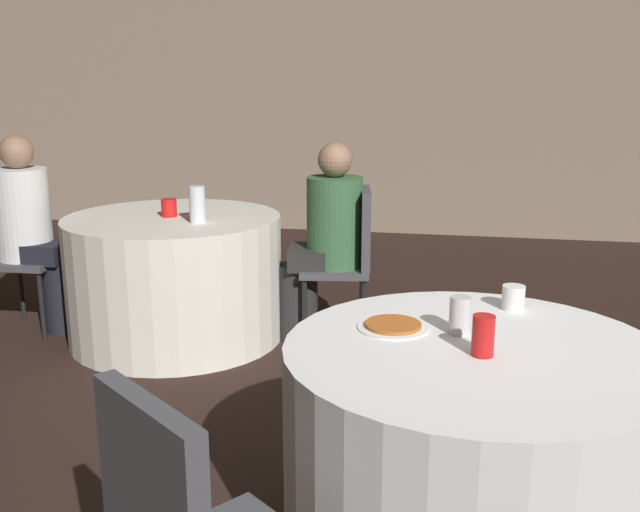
# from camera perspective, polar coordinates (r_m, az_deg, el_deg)

# --- Properties ---
(wall_back) EXTENTS (16.00, 0.06, 2.80)m
(wall_back) POSITION_cam_1_polar(r_m,az_deg,el_deg) (7.20, 12.18, 12.60)
(wall_back) COLOR gray
(wall_back) RESTS_ON ground_plane
(table_near) EXTENTS (1.17, 1.17, 0.75)m
(table_near) POSITION_cam_1_polar(r_m,az_deg,el_deg) (2.37, 11.85, -15.63)
(table_near) COLOR white
(table_near) RESTS_ON ground_plane
(table_far) EXTENTS (1.27, 1.27, 0.75)m
(table_far) POSITION_cam_1_polar(r_m,az_deg,el_deg) (4.37, -11.49, -1.70)
(table_far) COLOR white
(table_far) RESTS_ON ground_plane
(chair_far_west) EXTENTS (0.42, 0.41, 0.91)m
(chair_far_west) POSITION_cam_1_polar(r_m,az_deg,el_deg) (4.80, -23.44, 0.93)
(chair_far_west) COLOR #47474C
(chair_far_west) RESTS_ON ground_plane
(chair_far_east) EXTENTS (0.46, 0.46, 0.91)m
(chair_far_east) POSITION_cam_1_polar(r_m,az_deg,el_deg) (4.21, 2.45, 0.41)
(chair_far_east) COLOR #47474C
(chair_far_east) RESTS_ON ground_plane
(person_white_shirt) EXTENTS (0.50, 0.33, 1.21)m
(person_white_shirt) POSITION_cam_1_polar(r_m,az_deg,el_deg) (4.70, -21.85, 1.64)
(person_white_shirt) COLOR black
(person_white_shirt) RESTS_ON ground_plane
(person_green_jacket) EXTENTS (0.50, 0.36, 1.18)m
(person_green_jacket) POSITION_cam_1_polar(r_m,az_deg,el_deg) (4.20, 0.23, 1.10)
(person_green_jacket) COLOR #282828
(person_green_jacket) RESTS_ON ground_plane
(pizza_plate_near) EXTENTS (0.23, 0.23, 0.02)m
(pizza_plate_near) POSITION_cam_1_polar(r_m,az_deg,el_deg) (2.33, 5.87, -5.58)
(pizza_plate_near) COLOR white
(pizza_plate_near) RESTS_ON table_near
(soda_can_silver) EXTENTS (0.07, 0.07, 0.12)m
(soda_can_silver) POSITION_cam_1_polar(r_m,az_deg,el_deg) (2.29, 11.11, -4.69)
(soda_can_silver) COLOR silver
(soda_can_silver) RESTS_ON table_near
(soda_can_red) EXTENTS (0.07, 0.07, 0.12)m
(soda_can_red) POSITION_cam_1_polar(r_m,az_deg,el_deg) (2.13, 12.92, -6.23)
(soda_can_red) COLOR red
(soda_can_red) RESTS_ON table_near
(cup_near) EXTENTS (0.08, 0.08, 0.09)m
(cup_near) POSITION_cam_1_polar(r_m,az_deg,el_deg) (2.58, 15.21, -3.23)
(cup_near) COLOR white
(cup_near) RESTS_ON table_near
(bottle_far) EXTENTS (0.09, 0.09, 0.21)m
(bottle_far) POSITION_cam_1_polar(r_m,az_deg,el_deg) (4.05, -9.79, 4.09)
(bottle_far) COLOR silver
(bottle_far) RESTS_ON table_far
(cup_far) EXTENTS (0.09, 0.09, 0.10)m
(cup_far) POSITION_cam_1_polar(r_m,az_deg,el_deg) (4.27, -11.98, 3.78)
(cup_far) COLOR red
(cup_far) RESTS_ON table_far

